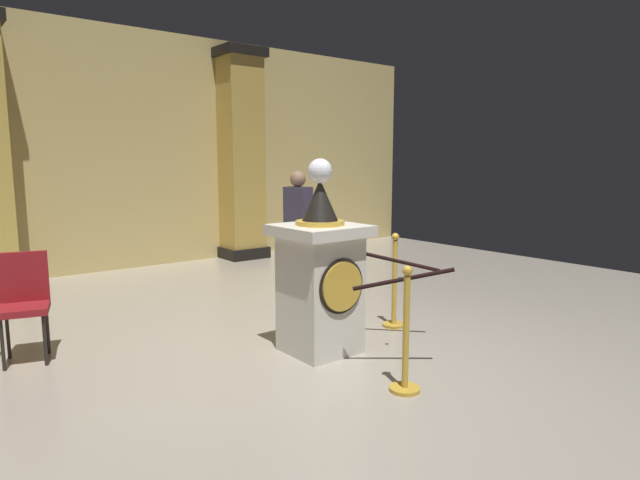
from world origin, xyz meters
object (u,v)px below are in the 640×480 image
Objects in this scene: pedestal_clock at (320,276)px; bystander_guest at (298,226)px; stanchion_far at (394,294)px; cafe_chair_red at (24,297)px; stanchion_near at (405,348)px.

pedestal_clock reaches higher than bystander_guest.
cafe_chair_red is at bearing 157.54° from stanchion_far.
stanchion_near is (-0.04, -1.10, -0.37)m from pedestal_clock.
pedestal_clock is 1.10× the size of bystander_guest.
bystander_guest reaches higher than stanchion_far.
pedestal_clock is 1.16m from stanchion_near.
stanchion_far is 3.55m from cafe_chair_red.
cafe_chair_red is (-2.14, 2.56, 0.23)m from stanchion_near.
stanchion_near is 1.03× the size of cafe_chair_red.
cafe_chair_red is at bearing 146.10° from pedestal_clock.
pedestal_clock is 2.67m from bystander_guest.
bystander_guest is 1.69× the size of cafe_chair_red.
bystander_guest reaches higher than cafe_chair_red.
stanchion_far is at bearing 46.92° from stanchion_near.
cafe_chair_red is (-3.58, -0.80, -0.29)m from bystander_guest.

